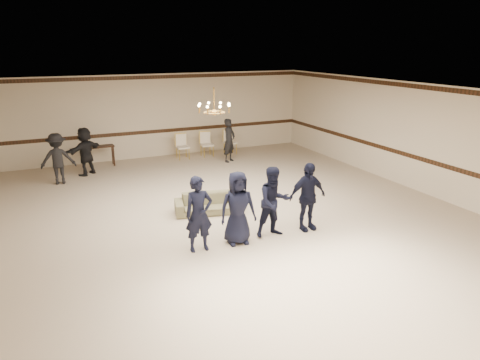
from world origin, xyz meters
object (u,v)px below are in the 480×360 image
object	(u,v)px
boy_a	(199,214)
banquet_chair_left	(183,147)
adult_mid	(85,151)
banquet_chair_mid	(207,145)
adult_left	(58,159)
banquet_chair_right	(230,142)
boy_b	(238,208)
boy_d	(307,197)
settee	(209,203)
console_table	(102,156)
chandelier	(214,100)
adult_right	(229,140)
boy_c	(274,202)

from	to	relation	value
boy_a	banquet_chair_left	xyz separation A→B (m)	(1.99, 7.70, -0.35)
adult_mid	banquet_chair_mid	size ratio (longest dim) A/B	1.71
boy_a	adult_mid	xyz separation A→B (m)	(-1.61, 7.00, -0.01)
boy_a	banquet_chair_mid	size ratio (longest dim) A/B	1.73
adult_left	banquet_chair_right	world-z (taller)	adult_left
boy_b	boy_d	world-z (taller)	same
boy_b	banquet_chair_mid	size ratio (longest dim) A/B	1.73
settee	console_table	xyz separation A→B (m)	(-1.94, 5.93, 0.12)
banquet_chair_right	boy_a	bearing A→B (deg)	-118.73
chandelier	banquet_chair_mid	bearing A→B (deg)	72.42
boy_d	console_table	bearing A→B (deg)	114.32
chandelier	boy_b	distance (m)	3.30
adult_mid	adult_right	world-z (taller)	same
boy_d	banquet_chair_right	xyz separation A→B (m)	(1.29, 7.70, -0.35)
boy_c	adult_mid	world-z (taller)	boy_c
settee	adult_left	xyz separation A→B (m)	(-3.45, 4.33, 0.56)
banquet_chair_left	banquet_chair_mid	bearing A→B (deg)	-0.69
settee	chandelier	bearing A→B (deg)	65.87
adult_left	adult_right	distance (m)	6.01
boy_d	boy_a	bearing A→B (deg)	179.19
boy_c	adult_mid	bearing A→B (deg)	117.64
console_table	banquet_chair_right	bearing A→B (deg)	-4.50
adult_left	banquet_chair_mid	size ratio (longest dim) A/B	1.71
adult_right	banquet_chair_right	world-z (taller)	adult_right
console_table	boy_c	bearing A→B (deg)	-72.65
settee	adult_mid	world-z (taller)	adult_mid
adult_mid	console_table	size ratio (longest dim) A/B	1.80
adult_right	adult_left	bearing A→B (deg)	148.22
chandelier	boy_c	size ratio (longest dim) A/B	0.57
boy_d	boy_c	bearing A→B (deg)	179.19
settee	banquet_chair_right	bearing A→B (deg)	74.24
adult_right	console_table	xyz separation A→B (m)	(-4.49, 1.30, -0.44)
chandelier	console_table	bearing A→B (deg)	113.85
boy_c	boy_d	size ratio (longest dim) A/B	1.00
banquet_chair_mid	adult_right	bearing A→B (deg)	-60.78
boy_d	chandelier	bearing A→B (deg)	116.93
boy_a	adult_left	bearing A→B (deg)	112.45
boy_d	adult_left	xyz separation A→B (m)	(-5.21, 6.30, -0.01)
chandelier	banquet_chair_left	distance (m)	5.72
boy_b	banquet_chair_right	bearing A→B (deg)	74.28
adult_mid	banquet_chair_left	distance (m)	3.69
banquet_chair_mid	chandelier	bearing A→B (deg)	-102.58
boy_a	banquet_chair_right	xyz separation A→B (m)	(3.99, 7.70, -0.35)
chandelier	console_table	distance (m)	6.36
boy_c	banquet_chair_left	bearing A→B (deg)	90.22
settee	adult_mid	distance (m)	5.67
adult_left	adult_right	size ratio (longest dim) A/B	1.00
boy_a	settee	xyz separation A→B (m)	(0.94, 1.97, -0.57)
settee	banquet_chair_left	distance (m)	5.83
boy_b	adult_left	bearing A→B (deg)	124.60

